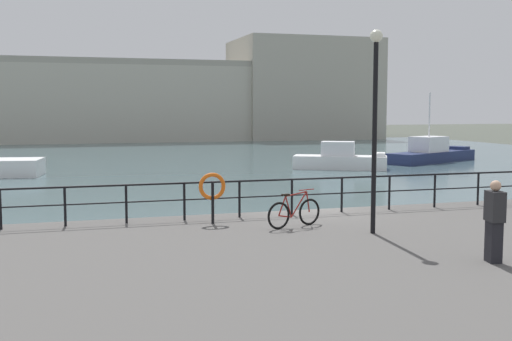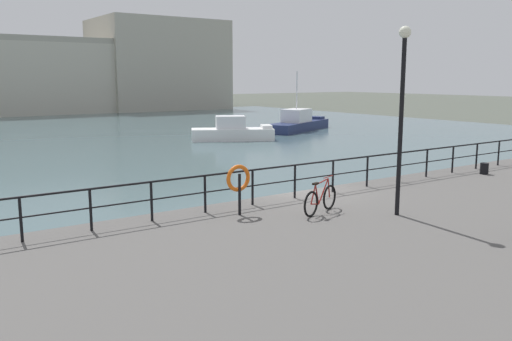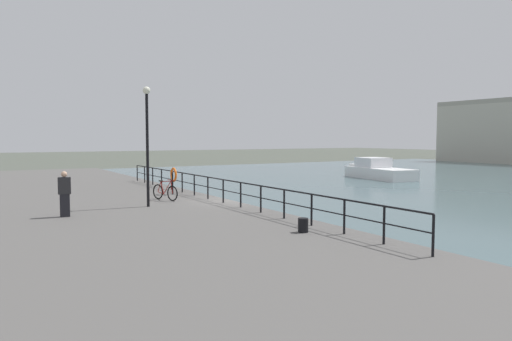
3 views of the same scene
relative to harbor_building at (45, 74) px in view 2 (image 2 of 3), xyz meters
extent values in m
plane|color=#4C5147|center=(-7.13, -62.02, -5.11)|extent=(240.00, 240.00, 0.00)
cube|color=#476066|center=(-7.13, -31.82, -5.11)|extent=(80.00, 60.00, 0.01)
cube|color=#565451|center=(-7.13, -68.52, -4.66)|extent=(56.00, 13.00, 0.90)
cube|color=#A49F91|center=(16.41, 0.02, 1.37)|extent=(17.90, 13.23, 12.96)
cube|color=white|center=(3.07, -41.54, -4.67)|extent=(6.36, 4.65, 0.87)
cube|color=silver|center=(2.94, -41.47, -3.76)|extent=(2.59, 2.30, 0.95)
cube|color=white|center=(5.34, -42.73, -4.11)|extent=(1.31, 1.60, 0.24)
cube|color=navy|center=(11.95, -38.54, -4.71)|extent=(8.82, 5.73, 0.79)
cube|color=silver|center=(11.50, -38.76, -3.74)|extent=(3.20, 2.80, 1.14)
cube|color=navy|center=(15.26, -36.94, -4.19)|extent=(1.60, 1.80, 0.24)
cylinder|color=silver|center=(11.50, -38.76, -1.55)|extent=(0.10, 0.10, 3.24)
cylinder|color=black|center=(-16.15, -62.77, -3.69)|extent=(0.07, 0.07, 1.05)
cylinder|color=black|center=(-14.54, -62.77, -3.69)|extent=(0.07, 0.07, 1.05)
cylinder|color=black|center=(-12.93, -62.77, -3.69)|extent=(0.07, 0.07, 1.05)
cylinder|color=black|center=(-11.32, -62.77, -3.69)|extent=(0.07, 0.07, 1.05)
cylinder|color=black|center=(-9.71, -62.77, -3.69)|extent=(0.07, 0.07, 1.05)
cylinder|color=black|center=(-8.10, -62.77, -3.69)|extent=(0.07, 0.07, 1.05)
cylinder|color=black|center=(-6.49, -62.77, -3.69)|extent=(0.07, 0.07, 1.05)
cylinder|color=black|center=(-4.88, -62.77, -3.69)|extent=(0.07, 0.07, 1.05)
cylinder|color=black|center=(-3.27, -62.77, -3.69)|extent=(0.07, 0.07, 1.05)
cylinder|color=black|center=(-1.66, -62.77, -3.69)|extent=(0.07, 0.07, 1.05)
cylinder|color=black|center=(-0.05, -62.77, -3.69)|extent=(0.07, 0.07, 1.05)
cylinder|color=black|center=(1.56, -62.77, -3.69)|extent=(0.07, 0.07, 1.05)
cylinder|color=black|center=(3.17, -62.77, -3.69)|extent=(0.07, 0.07, 1.05)
cylinder|color=black|center=(-7.29, -62.77, -3.17)|extent=(24.15, 0.06, 0.06)
cylinder|color=black|center=(-7.29, -62.77, -3.64)|extent=(24.15, 0.04, 0.04)
torus|color=black|center=(-8.23, -64.51, -3.86)|extent=(0.70, 0.29, 0.72)
torus|color=black|center=(-9.22, -64.85, -3.86)|extent=(0.70, 0.29, 0.72)
cylinder|color=maroon|center=(-8.58, -64.63, -3.62)|extent=(0.53, 0.22, 0.66)
cylinder|color=maroon|center=(-8.92, -64.75, -3.65)|extent=(0.23, 0.11, 0.58)
cylinder|color=maroon|center=(-8.67, -64.66, -3.33)|extent=(0.69, 0.27, 0.11)
cylinder|color=maroon|center=(-9.02, -64.78, -3.90)|extent=(0.42, 0.18, 0.12)
cylinder|color=maroon|center=(-9.12, -64.82, -3.61)|extent=(0.26, 0.12, 0.51)
cylinder|color=maroon|center=(-8.28, -64.52, -3.58)|extent=(0.14, 0.08, 0.57)
cube|color=black|center=(-9.01, -64.78, -3.33)|extent=(0.24, 0.16, 0.05)
cylinder|color=maroon|center=(-8.33, -64.54, -3.25)|extent=(0.50, 0.19, 0.02)
cylinder|color=black|center=(0.71, -63.68, -4.00)|extent=(0.32, 0.32, 0.44)
cylinder|color=black|center=(-10.68, -63.55, -3.64)|extent=(0.08, 0.08, 1.15)
torus|color=orange|center=(-10.68, -63.49, -3.19)|extent=(0.75, 0.11, 0.75)
cylinder|color=black|center=(-7.11, -66.02, -1.83)|extent=(0.12, 0.12, 4.77)
sphere|color=silver|center=(-7.11, -66.02, 0.69)|extent=(0.32, 0.32, 0.32)
camera|label=1|loc=(-14.55, -80.36, -1.07)|focal=44.80mm
camera|label=2|loc=(-18.58, -75.66, -0.49)|focal=37.87mm
camera|label=3|loc=(12.31, -72.36, -1.31)|focal=33.11mm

